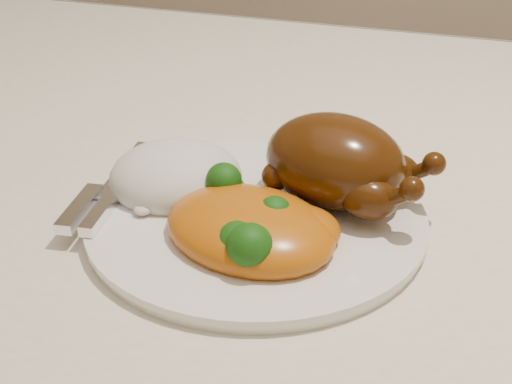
% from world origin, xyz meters
% --- Properties ---
extents(dining_table, '(1.60, 0.90, 0.76)m').
position_xyz_m(dining_table, '(0.00, 0.00, 0.67)').
color(dining_table, brown).
rests_on(dining_table, floor).
extents(tablecloth, '(1.73, 1.03, 0.18)m').
position_xyz_m(tablecloth, '(0.00, 0.00, 0.74)').
color(tablecloth, white).
rests_on(tablecloth, dining_table).
extents(dinner_plate, '(0.28, 0.28, 0.01)m').
position_xyz_m(dinner_plate, '(-0.07, -0.09, 0.77)').
color(dinner_plate, white).
rests_on(dinner_plate, tablecloth).
extents(roast_chicken, '(0.16, 0.12, 0.08)m').
position_xyz_m(roast_chicken, '(-0.01, -0.05, 0.82)').
color(roast_chicken, '#462107').
rests_on(roast_chicken, dinner_plate).
extents(rice_mound, '(0.15, 0.14, 0.06)m').
position_xyz_m(rice_mound, '(-0.15, -0.07, 0.79)').
color(rice_mound, white).
rests_on(rice_mound, dinner_plate).
extents(mac_and_cheese, '(0.16, 0.14, 0.06)m').
position_xyz_m(mac_and_cheese, '(-0.05, -0.13, 0.79)').
color(mac_and_cheese, '#D1690D').
rests_on(mac_and_cheese, dinner_plate).
extents(cutlery, '(0.04, 0.17, 0.01)m').
position_xyz_m(cutlery, '(-0.19, -0.11, 0.79)').
color(cutlery, silver).
rests_on(cutlery, dinner_plate).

